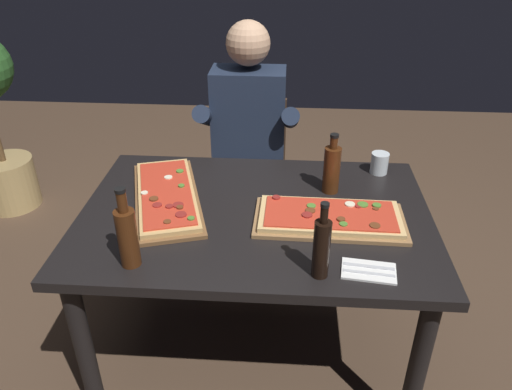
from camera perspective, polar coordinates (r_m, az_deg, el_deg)
name	(u,v)px	position (r m, az deg, el deg)	size (l,w,h in m)	color
ground_plane	(255,343)	(2.46, -0.08, -16.72)	(6.40, 6.40, 0.00)	#4C3828
dining_table	(255,232)	(2.03, -0.10, -4.25)	(1.40, 0.96, 0.74)	black
pizza_rectangular_front	(330,218)	(1.93, 8.49, -2.61)	(0.59, 0.29, 0.05)	olive
pizza_rectangular_left	(167,196)	(2.08, -10.25, -0.09)	(0.43, 0.68, 0.05)	brown
wine_bottle_dark	(322,247)	(1.61, 7.56, -5.96)	(0.06, 0.06, 0.28)	black
oil_bottle_amber	(332,168)	(2.10, 8.72, 3.06)	(0.07, 0.07, 0.26)	#47230F
vinegar_bottle_green	(127,235)	(1.69, -14.63, -4.50)	(0.07, 0.07, 0.30)	#47230F
tumbler_near_camera	(379,163)	(2.32, 14.04, 3.59)	(0.08, 0.08, 0.10)	silver
napkin_cutlery_set	(369,271)	(1.71, 12.87, -8.53)	(0.19, 0.13, 0.01)	white
diner_chair	(250,169)	(2.85, -0.68, 2.97)	(0.44, 0.44, 0.87)	#3D2B1E
seated_diner	(248,137)	(2.63, -0.92, 6.72)	(0.53, 0.41, 1.33)	#23232D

